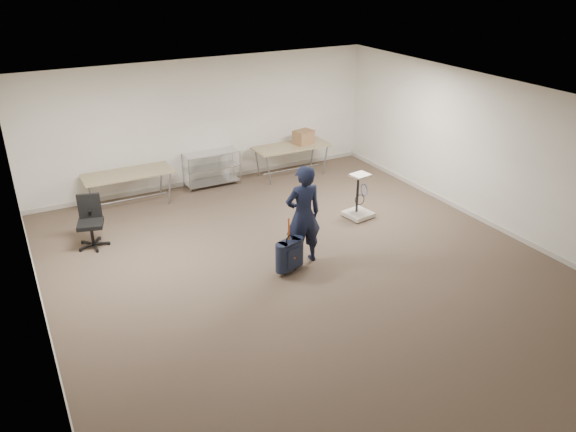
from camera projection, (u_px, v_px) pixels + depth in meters
ground at (304, 269)px, 9.39m from camera, size 9.00×9.00×0.00m
room_shell at (267, 233)px, 10.47m from camera, size 8.00×9.00×9.00m
folding_table_left at (128, 175)px, 11.45m from camera, size 1.80×0.75×0.73m
folding_table_right at (292, 148)px, 13.07m from camera, size 1.80×0.75×0.73m
wire_shelf at (212, 167)px, 12.56m from camera, size 1.22×0.47×0.80m
person at (303, 215)px, 9.26m from camera, size 0.66×0.46×1.74m
suitcase at (289, 255)px, 9.14m from camera, size 0.40×0.30×0.98m
office_chair at (92, 231)px, 10.02m from camera, size 0.57×0.57×0.93m
equipment_cart at (359, 206)px, 11.14m from camera, size 0.57×0.57×0.91m
cardboard_box at (303, 137)px, 13.11m from camera, size 0.50×0.42×0.32m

